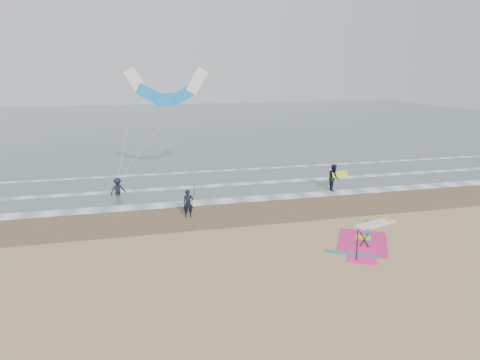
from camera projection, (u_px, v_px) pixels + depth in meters
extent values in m
plane|color=tan|center=(304.00, 249.00, 20.03)|extent=(120.00, 120.00, 0.00)
cube|color=#47605E|center=(185.00, 124.00, 65.16)|extent=(120.00, 80.00, 0.02)
cube|color=brown|center=(266.00, 209.00, 25.67)|extent=(120.00, 5.00, 0.01)
cube|color=white|center=(256.00, 199.00, 27.73)|extent=(120.00, 1.20, 0.02)
cube|color=white|center=(242.00, 184.00, 31.31)|extent=(120.00, 0.70, 0.02)
cube|color=white|center=(229.00, 170.00, 35.54)|extent=(120.00, 0.50, 0.01)
cube|color=white|center=(374.00, 224.00, 23.10)|extent=(2.63, 1.39, 0.12)
cube|color=yellow|center=(389.00, 220.00, 23.70)|extent=(0.63, 0.73, 0.13)
cube|color=#FF2082|center=(363.00, 242.00, 20.77)|extent=(3.58, 3.96, 0.04)
cube|color=#FF2082|center=(362.00, 255.00, 19.34)|extent=(1.98, 2.21, 0.05)
cube|color=#0C8C99|center=(368.00, 231.00, 22.25)|extent=(1.83, 2.94, 0.05)
cube|color=#0C8C99|center=(352.00, 254.00, 19.44)|extent=(2.15, 1.37, 0.05)
cube|color=yellow|center=(363.00, 238.00, 21.32)|extent=(0.93, 0.89, 0.05)
cylinder|color=black|center=(357.00, 244.00, 20.48)|extent=(1.89, 3.22, 0.06)
cylinder|color=black|center=(364.00, 239.00, 21.00)|extent=(1.26, 1.39, 0.04)
cylinder|color=black|center=(364.00, 239.00, 21.00)|extent=(0.61, 1.76, 0.04)
imported|color=black|center=(188.00, 203.00, 24.20)|extent=(0.60, 0.41, 1.59)
imported|color=black|center=(334.00, 177.00, 29.50)|extent=(0.89, 1.04, 1.84)
imported|color=black|center=(118.00, 185.00, 28.11)|extent=(1.19, 0.94, 1.61)
cylinder|color=black|center=(193.00, 197.00, 24.18)|extent=(0.17, 0.86, 1.82)
cube|color=yellow|center=(340.00, 174.00, 29.43)|extent=(1.30, 0.51, 0.39)
cube|color=white|center=(136.00, 81.00, 29.40)|extent=(1.63, 0.15, 2.01)
cube|color=#157FE2|center=(150.00, 94.00, 29.83)|extent=(2.01, 0.16, 1.63)
cube|color=#157FE2|center=(168.00, 99.00, 30.19)|extent=(1.85, 0.15, 0.81)
cube|color=#157FE2|center=(185.00, 94.00, 30.39)|extent=(2.01, 0.16, 1.63)
cube|color=white|center=(197.00, 81.00, 30.37)|extent=(1.63, 0.15, 2.01)
cylinder|color=beige|center=(127.00, 130.00, 28.72)|extent=(1.61, 2.76, 6.32)
cylinder|color=beige|center=(159.00, 129.00, 29.21)|extent=(5.85, 2.75, 6.32)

